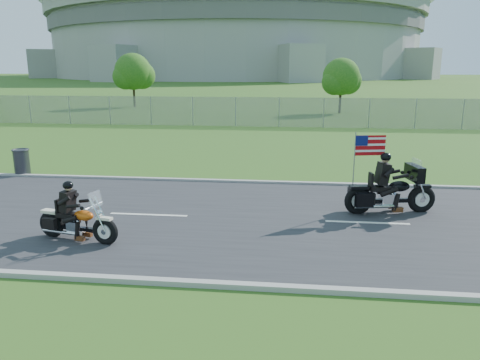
# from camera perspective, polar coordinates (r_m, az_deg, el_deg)

# --- Properties ---
(ground) EXTENTS (420.00, 420.00, 0.00)m
(ground) POSITION_cam_1_polar(r_m,az_deg,el_deg) (12.95, -2.57, -4.74)
(ground) COLOR #285219
(ground) RESTS_ON ground
(road) EXTENTS (120.00, 8.00, 0.04)m
(road) POSITION_cam_1_polar(r_m,az_deg,el_deg) (12.94, -2.57, -4.65)
(road) COLOR #28282B
(road) RESTS_ON ground
(curb_north) EXTENTS (120.00, 0.18, 0.12)m
(curb_north) POSITION_cam_1_polar(r_m,az_deg,el_deg) (16.79, -0.42, -0.20)
(curb_north) COLOR #9E9B93
(curb_north) RESTS_ON ground
(curb_south) EXTENTS (120.00, 0.18, 0.12)m
(curb_south) POSITION_cam_1_polar(r_m,az_deg,el_deg) (9.25, -6.59, -12.38)
(curb_south) COLOR #9E9B93
(curb_south) RESTS_ON ground
(fence) EXTENTS (60.00, 0.03, 2.00)m
(fence) POSITION_cam_1_polar(r_m,az_deg,el_deg) (33.01, -5.78, 8.34)
(fence) COLOR gray
(fence) RESTS_ON ground
(stadium) EXTENTS (140.40, 140.40, 29.20)m
(stadium) POSITION_cam_1_polar(r_m,az_deg,el_deg) (183.80, -0.41, 17.42)
(stadium) COLOR #A3A099
(stadium) RESTS_ON ground
(tree_fence_near) EXTENTS (3.52, 3.28, 4.75)m
(tree_fence_near) POSITION_cam_1_polar(r_m,az_deg,el_deg) (42.37, 12.28, 11.98)
(tree_fence_near) COLOR #382316
(tree_fence_near) RESTS_ON ground
(tree_fence_mid) EXTENTS (3.96, 3.69, 5.30)m
(tree_fence_mid) POSITION_cam_1_polar(r_m,az_deg,el_deg) (48.83, -12.85, 12.55)
(tree_fence_mid) COLOR #382316
(tree_fence_mid) RESTS_ON ground
(motorcycle_lead) EXTENTS (2.19, 0.85, 1.49)m
(motorcycle_lead) POSITION_cam_1_polar(r_m,az_deg,el_deg) (11.85, -19.34, -4.90)
(motorcycle_lead) COLOR black
(motorcycle_lead) RESTS_ON ground
(motorcycle_follow) EXTENTS (2.64, 1.09, 2.22)m
(motorcycle_follow) POSITION_cam_1_polar(r_m,az_deg,el_deg) (13.86, 17.83, -1.53)
(motorcycle_follow) COLOR black
(motorcycle_follow) RESTS_ON ground
(trash_can) EXTENTS (0.65, 0.65, 0.99)m
(trash_can) POSITION_cam_1_polar(r_m,az_deg,el_deg) (19.70, -25.06, 1.92)
(trash_can) COLOR #313236
(trash_can) RESTS_ON ground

